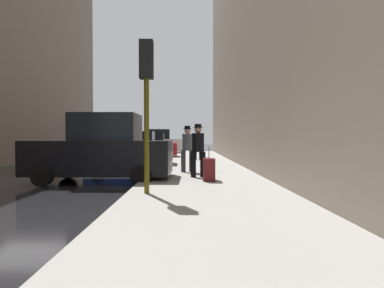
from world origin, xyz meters
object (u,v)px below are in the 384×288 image
parked_blue_sedan (132,150)px  traffic_light (146,83)px  parked_black_suv (102,151)px  rolling_suitcase (209,169)px  pedestrian_with_beanie (187,146)px  fire_hydrant (168,157)px  pedestrian_in_tan_coat (198,144)px  parked_white_van (157,143)px  pedestrian_with_fedora (198,148)px  parked_red_hatchback (148,147)px  duffel_bag (206,160)px

parked_blue_sedan → traffic_light: 8.42m
parked_black_suv → traffic_light: (1.85, -2.84, 1.73)m
rolling_suitcase → pedestrian_with_beanie: bearing=106.1°
fire_hydrant → traffic_light: 8.70m
pedestrian_in_tan_coat → rolling_suitcase: 8.97m
pedestrian_with_beanie → parked_blue_sedan: bearing=128.2°
fire_hydrant → rolling_suitcase: bearing=-75.1°
parked_black_suv → parked_blue_sedan: parked_black_suv is taller
parked_blue_sedan → pedestrian_in_tan_coat: pedestrian_in_tan_coat is taller
parked_white_van → pedestrian_with_fedora: 17.42m
traffic_light → pedestrian_with_fedora: (1.32, 2.88, -1.62)m
parked_red_hatchback → rolling_suitcase: bearing=-74.1°
traffic_light → duffel_bag: (1.94, 8.55, -2.47)m
pedestrian_with_beanie → fire_hydrant: bearing=104.2°
parked_white_van → pedestrian_in_tan_coat: bearing=-69.0°
rolling_suitcase → duffel_bag: 6.47m
parked_blue_sedan → duffel_bag: parked_blue_sedan is taller
fire_hydrant → duffel_bag: (1.99, 0.15, -0.21)m
parked_red_hatchback → pedestrian_in_tan_coat: bearing=-43.6°
pedestrian_in_tan_coat → duffel_bag: bearing=-82.0°
pedestrian_with_beanie → parked_red_hatchback: bearing=105.8°
fire_hydrant → rolling_suitcase: rolling_suitcase is taller
pedestrian_with_beanie → parked_white_van: bearing=100.2°
traffic_light → parked_blue_sedan: bearing=103.1°
parked_blue_sedan → duffel_bag: 3.88m
traffic_light → rolling_suitcase: size_ratio=3.46×
parked_red_hatchback → pedestrian_with_fedora: (3.17, -11.44, 0.29)m
pedestrian_with_beanie → pedestrian_in_tan_coat: size_ratio=1.04×
parked_white_van → fire_hydrant: 11.77m
fire_hydrant → pedestrian_with_fedora: pedestrian_with_fedora is taller
parked_black_suv → parked_red_hatchback: bearing=90.0°
parked_red_hatchback → pedestrian_in_tan_coat: 4.76m
parked_black_suv → pedestrian_in_tan_coat: (3.44, 8.21, 0.07)m
parked_black_suv → duffel_bag: 6.90m
parked_black_suv → rolling_suitcase: size_ratio=4.46×
parked_blue_sedan → pedestrian_in_tan_coat: (3.44, 3.06, 0.26)m
parked_white_van → pedestrian_with_fedora: parked_white_van is taller
pedestrian_with_fedora → fire_hydrant: bearing=103.9°
parked_white_van → rolling_suitcase: (3.48, -17.92, -0.54)m
parked_red_hatchback → rolling_suitcase: parked_red_hatchback is taller
parked_black_suv → pedestrian_with_beanie: bearing=29.2°
fire_hydrant → duffel_bag: 2.01m
pedestrian_in_tan_coat → duffel_bag: pedestrian_in_tan_coat is taller
parked_blue_sedan → parked_white_van: size_ratio=0.91×
parked_blue_sedan → pedestrian_with_beanie: pedestrian_with_beanie is taller
parked_white_van → duffel_bag: (3.79, -11.46, -0.74)m
parked_white_van → rolling_suitcase: 18.26m
parked_white_van → pedestrian_with_beanie: bearing=-79.8°
traffic_light → fire_hydrant: bearing=90.3°
parked_blue_sedan → pedestrian_in_tan_coat: 4.61m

